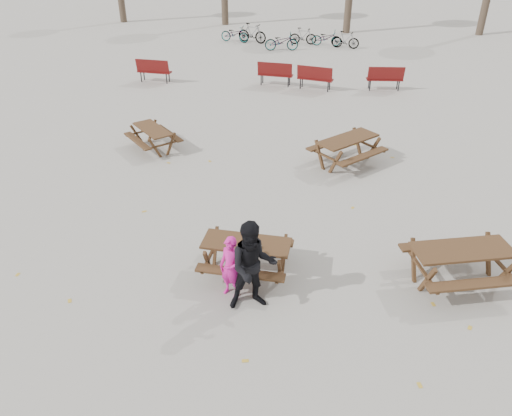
% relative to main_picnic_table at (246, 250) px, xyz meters
% --- Properties ---
extents(ground, '(80.00, 80.00, 0.00)m').
position_rel_main_picnic_table_xyz_m(ground, '(0.00, 0.00, -0.59)').
color(ground, gray).
rests_on(ground, ground).
extents(main_picnic_table, '(1.80, 1.45, 0.78)m').
position_rel_main_picnic_table_xyz_m(main_picnic_table, '(0.00, 0.00, 0.00)').
color(main_picnic_table, '#3B2715').
rests_on(main_picnic_table, ground).
extents(food_tray, '(0.18, 0.11, 0.03)m').
position_rel_main_picnic_table_xyz_m(food_tray, '(0.25, -0.15, 0.21)').
color(food_tray, silver).
rests_on(food_tray, main_picnic_table).
extents(bread_roll, '(0.14, 0.06, 0.05)m').
position_rel_main_picnic_table_xyz_m(bread_roll, '(0.25, -0.15, 0.25)').
color(bread_roll, tan).
rests_on(bread_roll, food_tray).
extents(soda_bottle, '(0.07, 0.07, 0.17)m').
position_rel_main_picnic_table_xyz_m(soda_bottle, '(0.13, -0.19, 0.26)').
color(soda_bottle, silver).
rests_on(soda_bottle, main_picnic_table).
extents(child, '(0.57, 0.46, 1.34)m').
position_rel_main_picnic_table_xyz_m(child, '(-0.14, -0.74, 0.08)').
color(child, '#DB1B93').
rests_on(child, ground).
extents(adult, '(1.10, 0.98, 1.87)m').
position_rel_main_picnic_table_xyz_m(adult, '(0.33, -0.97, 0.35)').
color(adult, black).
rests_on(adult, ground).
extents(picnic_table_east, '(2.38, 2.14, 0.85)m').
position_rel_main_picnic_table_xyz_m(picnic_table_east, '(4.28, 0.52, -0.16)').
color(picnic_table_east, '#3B2715').
rests_on(picnic_table_east, ground).
extents(picnic_table_north, '(2.08, 2.06, 0.70)m').
position_rel_main_picnic_table_xyz_m(picnic_table_north, '(-4.25, 5.61, -0.24)').
color(picnic_table_north, '#3B2715').
rests_on(picnic_table_north, ground).
extents(picnic_table_far, '(2.43, 2.47, 0.83)m').
position_rel_main_picnic_table_xyz_m(picnic_table_far, '(1.82, 5.72, -0.17)').
color(picnic_table_far, '#3B2715').
rests_on(picnic_table_far, ground).
extents(park_bench_row, '(11.51, 1.45, 1.03)m').
position_rel_main_picnic_table_xyz_m(park_bench_row, '(-1.29, 12.89, -0.07)').
color(park_bench_row, maroon).
rests_on(park_bench_row, ground).
extents(bicycle_row, '(7.97, 2.48, 1.06)m').
position_rel_main_picnic_table_xyz_m(bicycle_row, '(-2.27, 20.38, -0.12)').
color(bicycle_row, black).
rests_on(bicycle_row, ground).
extents(fallen_leaves, '(11.00, 11.00, 0.01)m').
position_rel_main_picnic_table_xyz_m(fallen_leaves, '(0.50, 2.50, -0.58)').
color(fallen_leaves, gold).
rests_on(fallen_leaves, ground).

